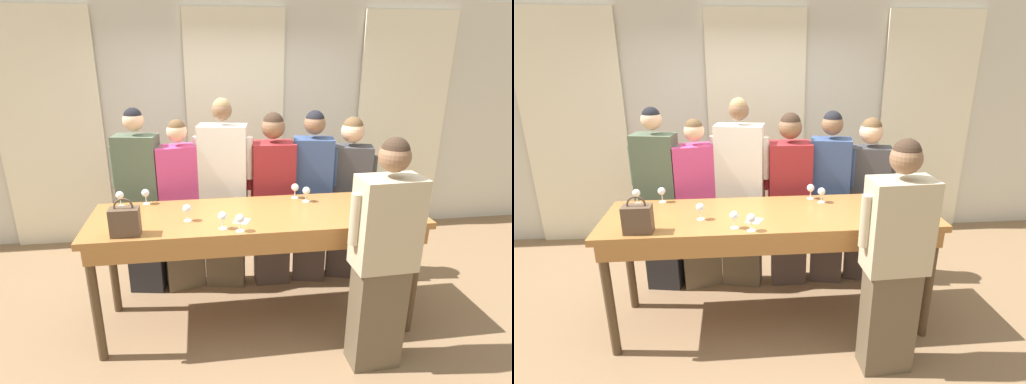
% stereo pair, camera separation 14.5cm
% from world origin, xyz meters
% --- Properties ---
extents(ground_plane, '(18.00, 18.00, 0.00)m').
position_xyz_m(ground_plane, '(0.00, 0.00, 0.00)').
color(ground_plane, '#846647').
extents(wall_back, '(12.00, 0.06, 2.80)m').
position_xyz_m(wall_back, '(0.00, 1.89, 1.40)').
color(wall_back, beige).
rests_on(wall_back, ground_plane).
extents(curtain_panel_left, '(1.14, 0.03, 2.69)m').
position_xyz_m(curtain_panel_left, '(-2.09, 1.83, 1.34)').
color(curtain_panel_left, '#EFE5C6').
rests_on(curtain_panel_left, ground_plane).
extents(curtain_panel_center, '(1.14, 0.03, 2.69)m').
position_xyz_m(curtain_panel_center, '(0.00, 1.83, 1.34)').
color(curtain_panel_center, '#EFE5C6').
rests_on(curtain_panel_center, ground_plane).
extents(curtain_panel_right, '(1.14, 0.03, 2.69)m').
position_xyz_m(curtain_panel_right, '(2.09, 1.83, 1.34)').
color(curtain_panel_right, '#EFE5C6').
rests_on(curtain_panel_right, ground_plane).
extents(tasting_bar, '(2.61, 0.76, 1.01)m').
position_xyz_m(tasting_bar, '(0.00, -0.03, 0.90)').
color(tasting_bar, '#9E6633').
rests_on(tasting_bar, ground_plane).
extents(wine_bottle, '(0.09, 0.09, 0.32)m').
position_xyz_m(wine_bottle, '(0.80, -0.15, 1.12)').
color(wine_bottle, black).
rests_on(wine_bottle, tasting_bar).
extents(handbag, '(0.20, 0.11, 0.27)m').
position_xyz_m(handbag, '(-0.96, -0.28, 1.11)').
color(handbag, brown).
rests_on(handbag, tasting_bar).
extents(wine_glass_front_left, '(0.07, 0.07, 0.13)m').
position_xyz_m(wine_glass_front_left, '(-0.29, -0.26, 1.10)').
color(wine_glass_front_left, white).
rests_on(wine_glass_front_left, tasting_bar).
extents(wine_glass_front_mid, '(0.07, 0.07, 0.13)m').
position_xyz_m(wine_glass_front_mid, '(-0.55, -0.08, 1.10)').
color(wine_glass_front_mid, white).
rests_on(wine_glass_front_mid, tasting_bar).
extents(wine_glass_front_right, '(0.07, 0.07, 0.13)m').
position_xyz_m(wine_glass_front_right, '(0.37, 0.30, 1.10)').
color(wine_glass_front_right, white).
rests_on(wine_glass_front_right, tasting_bar).
extents(wine_glass_center_left, '(0.07, 0.07, 0.13)m').
position_xyz_m(wine_glass_center_left, '(0.45, 0.20, 1.10)').
color(wine_glass_center_left, white).
rests_on(wine_glass_center_left, tasting_bar).
extents(wine_glass_center_mid, '(0.07, 0.07, 0.13)m').
position_xyz_m(wine_glass_center_mid, '(-0.17, -0.32, 1.10)').
color(wine_glass_center_mid, white).
rests_on(wine_glass_center_mid, tasting_bar).
extents(wine_glass_center_right, '(0.07, 0.07, 0.13)m').
position_xyz_m(wine_glass_center_right, '(-0.90, 0.33, 1.10)').
color(wine_glass_center_right, white).
rests_on(wine_glass_center_right, tasting_bar).
extents(wine_glass_back_left, '(0.07, 0.07, 0.13)m').
position_xyz_m(wine_glass_back_left, '(-1.10, 0.30, 1.10)').
color(wine_glass_back_left, white).
rests_on(wine_glass_back_left, tasting_bar).
extents(napkin, '(0.15, 0.15, 0.00)m').
position_xyz_m(napkin, '(-0.14, -0.15, 1.01)').
color(napkin, white).
rests_on(napkin, tasting_bar).
extents(guest_olive_jacket, '(0.49, 0.29, 1.77)m').
position_xyz_m(guest_olive_jacket, '(-0.99, 0.64, 0.91)').
color(guest_olive_jacket, '#28282D').
rests_on(guest_olive_jacket, ground_plane).
extents(guest_pink_top, '(0.54, 0.31, 1.67)m').
position_xyz_m(guest_pink_top, '(-0.63, 0.64, 0.85)').
color(guest_pink_top, brown).
rests_on(guest_pink_top, ground_plane).
extents(guest_cream_sweater, '(0.55, 0.31, 1.85)m').
position_xyz_m(guest_cream_sweater, '(-0.23, 0.64, 0.94)').
color(guest_cream_sweater, brown).
rests_on(guest_cream_sweater, ground_plane).
extents(guest_striped_shirt, '(0.51, 0.29, 1.71)m').
position_xyz_m(guest_striped_shirt, '(0.24, 0.64, 0.88)').
color(guest_striped_shirt, '#473833').
rests_on(guest_striped_shirt, ground_plane).
extents(guest_navy_coat, '(0.49, 0.32, 1.72)m').
position_xyz_m(guest_navy_coat, '(0.62, 0.64, 0.89)').
color(guest_navy_coat, '#473833').
rests_on(guest_navy_coat, ground_plane).
extents(guest_beige_cap, '(0.51, 0.31, 1.66)m').
position_xyz_m(guest_beige_cap, '(0.99, 0.64, 0.87)').
color(guest_beige_cap, '#473833').
rests_on(guest_beige_cap, ground_plane).
extents(host_pouring, '(0.53, 0.26, 1.72)m').
position_xyz_m(host_pouring, '(0.79, -0.62, 0.88)').
color(host_pouring, brown).
rests_on(host_pouring, ground_plane).
extents(potted_plant, '(0.33, 0.33, 0.72)m').
position_xyz_m(potted_plant, '(1.73, 1.53, 0.41)').
color(potted_plant, '#935B3D').
rests_on(potted_plant, ground_plane).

